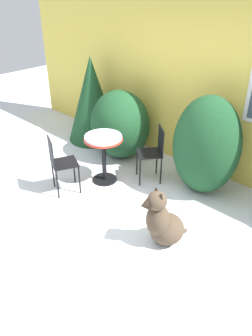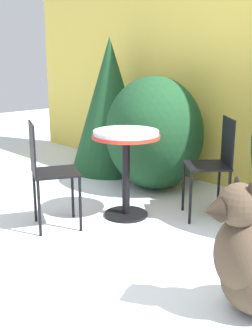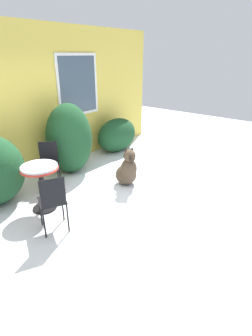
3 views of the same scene
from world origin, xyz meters
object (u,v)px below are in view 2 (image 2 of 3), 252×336
(patio_table, at_px, (126,150))
(patio_chair_near_table, at_px, (214,162))
(dog, at_px, (251,263))

(patio_table, distance_m, patio_chair_near_table, 0.78)
(patio_table, distance_m, dog, 1.67)
(patio_table, height_order, dog, dog)
(patio_table, bearing_deg, dog, -18.47)
(patio_table, relative_size, patio_chair_near_table, 0.87)
(patio_chair_near_table, relative_size, dog, 1.13)
(patio_table, height_order, patio_chair_near_table, patio_chair_near_table)
(patio_table, xyz_separation_m, patio_chair_near_table, (0.54, 0.55, -0.10))
(patio_table, xyz_separation_m, dog, (1.56, -0.52, -0.31))
(patio_chair_near_table, bearing_deg, dog, -6.08)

